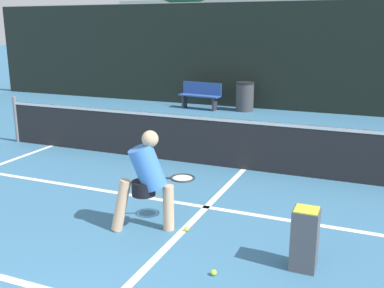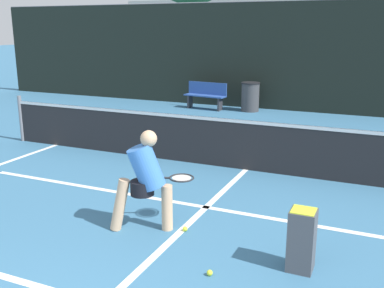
{
  "view_description": "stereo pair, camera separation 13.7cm",
  "coord_description": "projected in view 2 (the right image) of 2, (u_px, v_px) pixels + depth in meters",
  "views": [
    {
      "loc": [
        2.21,
        -1.73,
        2.62
      ],
      "look_at": [
        -0.24,
        4.15,
        0.95
      ],
      "focal_mm": 42.0,
      "sensor_mm": 36.0,
      "label": 1
    },
    {
      "loc": [
        2.34,
        -1.68,
        2.62
      ],
      "look_at": [
        -0.24,
        4.15,
        0.95
      ],
      "focal_mm": 42.0,
      "sensor_mm": 36.0,
      "label": 2
    }
  ],
  "objects": [
    {
      "name": "court_service_line",
      "position": [
        206.0,
        207.0,
        6.71
      ],
      "size": [
        8.25,
        0.1,
        0.01
      ],
      "primitive_type": "cube",
      "color": "white",
      "rests_on": "ground"
    },
    {
      "name": "court_center_mark",
      "position": [
        197.0,
        215.0,
        6.42
      ],
      "size": [
        0.1,
        4.67,
        0.01
      ],
      "primitive_type": "cube",
      "color": "white",
      "rests_on": "ground"
    },
    {
      "name": "net",
      "position": [
        247.0,
        144.0,
        8.35
      ],
      "size": [
        11.09,
        0.09,
        1.07
      ],
      "color": "slate",
      "rests_on": "ground"
    },
    {
      "name": "fence_back",
      "position": [
        311.0,
        58.0,
        13.82
      ],
      "size": [
        24.0,
        0.06,
        3.41
      ],
      "color": "black",
      "rests_on": "ground"
    },
    {
      "name": "player_practicing",
      "position": [
        146.0,
        178.0,
        5.81
      ],
      "size": [
        1.03,
        0.91,
        1.36
      ],
      "rotation": [
        0.0,
        0.0,
        0.43
      ],
      "color": "#DBAD84",
      "rests_on": "ground"
    },
    {
      "name": "tennis_ball_scattered_0",
      "position": [
        210.0,
        273.0,
        4.87
      ],
      "size": [
        0.07,
        0.07,
        0.07
      ],
      "primitive_type": "sphere",
      "color": "#D1E033",
      "rests_on": "ground"
    },
    {
      "name": "tennis_ball_scattered_3",
      "position": [
        185.0,
        229.0,
        5.92
      ],
      "size": [
        0.07,
        0.07,
        0.07
      ],
      "primitive_type": "sphere",
      "color": "#D1E033",
      "rests_on": "ground"
    },
    {
      "name": "ball_hopper",
      "position": [
        302.0,
        239.0,
        4.91
      ],
      "size": [
        0.28,
        0.28,
        0.71
      ],
      "color": "#4C4C51",
      "rests_on": "ground"
    },
    {
      "name": "courtside_bench",
      "position": [
        206.0,
        95.0,
        14.65
      ],
      "size": [
        1.44,
        0.54,
        0.86
      ],
      "rotation": [
        0.0,
        0.0,
        -0.11
      ],
      "color": "#2D519E",
      "rests_on": "ground"
    },
    {
      "name": "trash_bin",
      "position": [
        250.0,
        97.0,
        14.25
      ],
      "size": [
        0.59,
        0.59,
        0.92
      ],
      "color": "#3F3F42",
      "rests_on": "ground"
    },
    {
      "name": "building_far",
      "position": [
        360.0,
        31.0,
        31.23
      ],
      "size": [
        36.0,
        2.4,
        4.63
      ],
      "primitive_type": "cube",
      "color": "#B2ADA3",
      "rests_on": "ground"
    }
  ]
}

